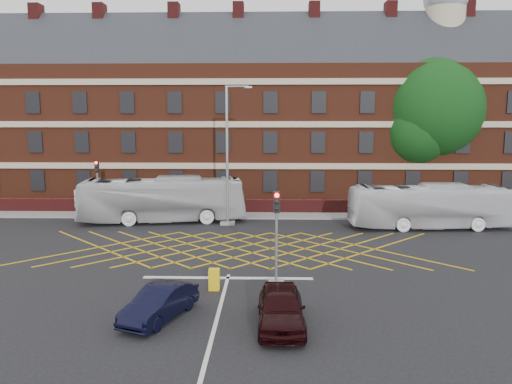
{
  "coord_description": "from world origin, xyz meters",
  "views": [
    {
      "loc": [
        1.95,
        -26.08,
        7.39
      ],
      "look_at": [
        1.19,
        1.5,
        3.38
      ],
      "focal_mm": 35.0,
      "sensor_mm": 36.0,
      "label": 1
    }
  ],
  "objects_px": {
    "traffic_light_far": "(98,193)",
    "direction_signs": "(82,200)",
    "car_navy": "(160,303)",
    "utility_cabinet": "(214,279)",
    "bus_right": "(429,206)",
    "car_maroon": "(281,307)",
    "bus_left": "(163,199)",
    "deciduous_tree": "(431,116)",
    "traffic_light_near": "(276,247)",
    "street_lamp": "(228,177)"
  },
  "relations": [
    {
      "from": "traffic_light_near",
      "to": "utility_cabinet",
      "type": "relative_size",
      "value": 4.53
    },
    {
      "from": "traffic_light_near",
      "to": "utility_cabinet",
      "type": "bearing_deg",
      "value": -165.78
    },
    {
      "from": "deciduous_tree",
      "to": "bus_left",
      "type": "bearing_deg",
      "value": -158.4
    },
    {
      "from": "deciduous_tree",
      "to": "direction_signs",
      "type": "xyz_separation_m",
      "value": [
        -28.22,
        -7.11,
        -6.28
      ]
    },
    {
      "from": "deciduous_tree",
      "to": "direction_signs",
      "type": "height_order",
      "value": "deciduous_tree"
    },
    {
      "from": "bus_left",
      "to": "utility_cabinet",
      "type": "relative_size",
      "value": 12.57
    },
    {
      "from": "car_maroon",
      "to": "utility_cabinet",
      "type": "height_order",
      "value": "car_maroon"
    },
    {
      "from": "bus_right",
      "to": "deciduous_tree",
      "type": "distance_m",
      "value": 12.29
    },
    {
      "from": "bus_left",
      "to": "direction_signs",
      "type": "height_order",
      "value": "bus_left"
    },
    {
      "from": "direction_signs",
      "to": "utility_cabinet",
      "type": "bearing_deg",
      "value": -53.51
    },
    {
      "from": "utility_cabinet",
      "to": "traffic_light_near",
      "type": "bearing_deg",
      "value": 14.22
    },
    {
      "from": "deciduous_tree",
      "to": "traffic_light_near",
      "type": "distance_m",
      "value": 26.92
    },
    {
      "from": "traffic_light_near",
      "to": "utility_cabinet",
      "type": "xyz_separation_m",
      "value": [
        -2.72,
        -0.69,
        -1.29
      ]
    },
    {
      "from": "bus_right",
      "to": "street_lamp",
      "type": "bearing_deg",
      "value": 83.34
    },
    {
      "from": "bus_right",
      "to": "deciduous_tree",
      "type": "xyz_separation_m",
      "value": [
        3.03,
        10.21,
        6.14
      ]
    },
    {
      "from": "bus_right",
      "to": "car_navy",
      "type": "bearing_deg",
      "value": 134.35
    },
    {
      "from": "bus_left",
      "to": "traffic_light_near",
      "type": "height_order",
      "value": "traffic_light_near"
    },
    {
      "from": "bus_right",
      "to": "car_navy",
      "type": "height_order",
      "value": "bus_right"
    },
    {
      "from": "traffic_light_far",
      "to": "direction_signs",
      "type": "relative_size",
      "value": 1.94
    },
    {
      "from": "street_lamp",
      "to": "direction_signs",
      "type": "distance_m",
      "value": 11.71
    },
    {
      "from": "bus_right",
      "to": "deciduous_tree",
      "type": "height_order",
      "value": "deciduous_tree"
    },
    {
      "from": "traffic_light_near",
      "to": "direction_signs",
      "type": "relative_size",
      "value": 1.94
    },
    {
      "from": "car_navy",
      "to": "traffic_light_far",
      "type": "bearing_deg",
      "value": 135.53
    },
    {
      "from": "bus_left",
      "to": "direction_signs",
      "type": "xyz_separation_m",
      "value": [
        -6.51,
        1.48,
        -0.27
      ]
    },
    {
      "from": "bus_left",
      "to": "utility_cabinet",
      "type": "height_order",
      "value": "bus_left"
    },
    {
      "from": "traffic_light_near",
      "to": "bus_right",
      "type": "bearing_deg",
      "value": 49.04
    },
    {
      "from": "traffic_light_near",
      "to": "traffic_light_far",
      "type": "bearing_deg",
      "value": 130.05
    },
    {
      "from": "street_lamp",
      "to": "direction_signs",
      "type": "xyz_separation_m",
      "value": [
        -11.33,
        2.15,
        -2.03
      ]
    },
    {
      "from": "street_lamp",
      "to": "direction_signs",
      "type": "height_order",
      "value": "street_lamp"
    },
    {
      "from": "bus_left",
      "to": "bus_right",
      "type": "relative_size",
      "value": 1.09
    },
    {
      "from": "bus_left",
      "to": "deciduous_tree",
      "type": "xyz_separation_m",
      "value": [
        21.71,
        8.6,
        6.01
      ]
    },
    {
      "from": "bus_right",
      "to": "traffic_light_far",
      "type": "xyz_separation_m",
      "value": [
        -24.23,
        3.95,
        0.24
      ]
    },
    {
      "from": "street_lamp",
      "to": "bus_left",
      "type": "bearing_deg",
      "value": 172.08
    },
    {
      "from": "car_navy",
      "to": "utility_cabinet",
      "type": "xyz_separation_m",
      "value": [
        1.68,
        3.26,
        -0.14
      ]
    },
    {
      "from": "utility_cabinet",
      "to": "street_lamp",
      "type": "bearing_deg",
      "value": 92.12
    },
    {
      "from": "car_maroon",
      "to": "direction_signs",
      "type": "height_order",
      "value": "direction_signs"
    },
    {
      "from": "deciduous_tree",
      "to": "utility_cabinet",
      "type": "bearing_deg",
      "value": -125.29
    },
    {
      "from": "traffic_light_near",
      "to": "car_maroon",
      "type": "bearing_deg",
      "value": -88.58
    },
    {
      "from": "bus_left",
      "to": "utility_cabinet",
      "type": "bearing_deg",
      "value": -168.59
    },
    {
      "from": "bus_right",
      "to": "bus_left",
      "type": "bearing_deg",
      "value": 82.29
    },
    {
      "from": "traffic_light_far",
      "to": "street_lamp",
      "type": "xyz_separation_m",
      "value": [
        10.37,
        -3.01,
        1.64
      ]
    },
    {
      "from": "deciduous_tree",
      "to": "car_navy",
      "type": "bearing_deg",
      "value": -124.38
    },
    {
      "from": "car_maroon",
      "to": "street_lamp",
      "type": "relative_size",
      "value": 0.43
    },
    {
      "from": "traffic_light_far",
      "to": "deciduous_tree",
      "type": "bearing_deg",
      "value": 12.92
    },
    {
      "from": "car_maroon",
      "to": "direction_signs",
      "type": "xyz_separation_m",
      "value": [
        -14.68,
        19.82,
        0.67
      ]
    },
    {
      "from": "bus_left",
      "to": "traffic_light_far",
      "type": "xyz_separation_m",
      "value": [
        -5.55,
        2.34,
        0.11
      ]
    },
    {
      "from": "street_lamp",
      "to": "direction_signs",
      "type": "relative_size",
      "value": 4.41
    },
    {
      "from": "deciduous_tree",
      "to": "car_maroon",
      "type": "bearing_deg",
      "value": -116.69
    },
    {
      "from": "traffic_light_near",
      "to": "traffic_light_far",
      "type": "height_order",
      "value": "same"
    },
    {
      "from": "bus_right",
      "to": "street_lamp",
      "type": "height_order",
      "value": "street_lamp"
    }
  ]
}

